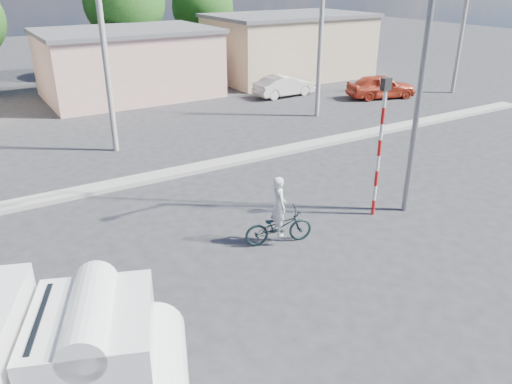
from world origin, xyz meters
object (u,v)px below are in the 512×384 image
bicycle (279,227)px  car_cream (284,86)px  car_red (381,86)px  cyclist (279,215)px  traffic_pole (381,137)px  streetlight (421,55)px

bicycle → car_cream: car_cream is taller
car_cream → car_red: bearing=-127.3°
cyclist → car_cream: bearing=-19.0°
cyclist → traffic_pole: bearing=-74.9°
car_cream → traffic_pole: size_ratio=0.90×
bicycle → traffic_pole: traffic_pole is taller
car_red → car_cream: bearing=71.3°
car_red → streetlight: size_ratio=0.47×
traffic_pole → streetlight: 2.56m
car_red → traffic_pole: size_ratio=0.96×
traffic_pole → car_red: bearing=45.2°
traffic_pole → streetlight: streetlight is taller
car_red → streetlight: bearing=155.2°
bicycle → streetlight: size_ratio=0.22×
car_cream → streetlight: (-6.00, -15.63, 4.31)m
traffic_pole → streetlight: size_ratio=0.48×
car_cream → car_red: car_red is taller
bicycle → car_cream: bearing=-19.0°
traffic_pole → bicycle: bearing=179.4°
car_cream → cyclist: bearing=143.7°
cyclist → car_cream: 18.59m
cyclist → car_red: 19.41m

